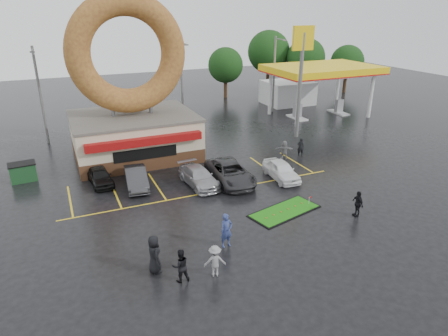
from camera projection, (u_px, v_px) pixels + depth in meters
name	position (u px, v px, depth m)	size (l,w,h in m)	color
ground	(227.00, 214.00, 25.27)	(120.00, 120.00, 0.00)	black
donut_shop	(132.00, 106.00, 33.48)	(10.20, 8.70, 13.50)	#472B19
gas_station	(306.00, 81.00, 49.07)	(12.30, 13.65, 5.90)	silver
shell_sign	(302.00, 62.00, 37.50)	(2.20, 0.36, 10.60)	slate
streetlight_left	(40.00, 93.00, 36.66)	(0.40, 2.21, 9.00)	slate
streetlight_mid	(182.00, 81.00, 42.71)	(0.40, 2.21, 9.00)	slate
streetlight_right	(274.00, 73.00, 48.01)	(0.40, 2.21, 9.00)	slate
tree_far_a	(306.00, 58.00, 58.43)	(5.60, 5.60, 8.00)	#332114
tree_far_b	(347.00, 62.00, 59.21)	(4.90, 4.90, 7.00)	#332114
tree_far_c	(269.00, 52.00, 60.09)	(6.30, 6.30, 9.00)	#332114
tree_far_d	(226.00, 65.00, 55.92)	(4.90, 4.90, 7.00)	#332114
car_black	(100.00, 176.00, 29.34)	(1.48, 3.67, 1.25)	black
car_dgrey	(136.00, 178.00, 28.86)	(1.47, 4.21, 1.39)	#2F2F32
car_silver	(199.00, 177.00, 29.16)	(1.82, 4.47, 1.30)	#A3A3A8
car_grey	(230.00, 173.00, 29.63)	(2.50, 5.42, 1.51)	#303033
car_white	(281.00, 170.00, 30.23)	(1.63, 4.04, 1.38)	white
person_blue	(226.00, 230.00, 21.56)	(0.71, 0.47, 1.96)	navy
person_blackjkt	(181.00, 266.00, 18.84)	(0.83, 0.65, 1.72)	black
person_hoodie	(215.00, 261.00, 19.23)	(1.07, 0.61, 1.65)	gray
person_bystander	(154.00, 254.00, 19.48)	(0.97, 0.63, 1.98)	black
person_cameraman	(358.00, 204.00, 24.77)	(0.99, 0.41, 1.69)	black
person_walker_near	(284.00, 150.00, 34.06)	(1.52, 0.48, 1.64)	gray
person_walker_far	(301.00, 147.00, 34.85)	(0.60, 0.39, 1.63)	black
dumpster	(23.00, 172.00, 29.91)	(1.80, 1.20, 1.30)	#1C4924
putting_green	(285.00, 211.00, 25.57)	(5.11, 3.16, 0.59)	black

